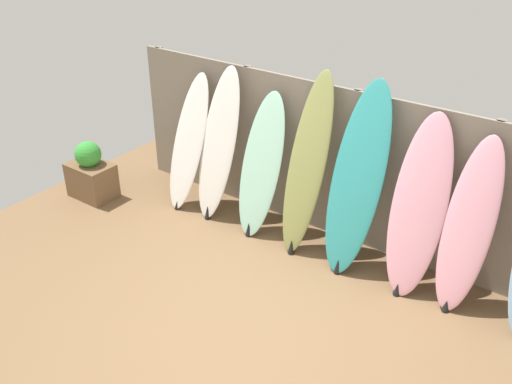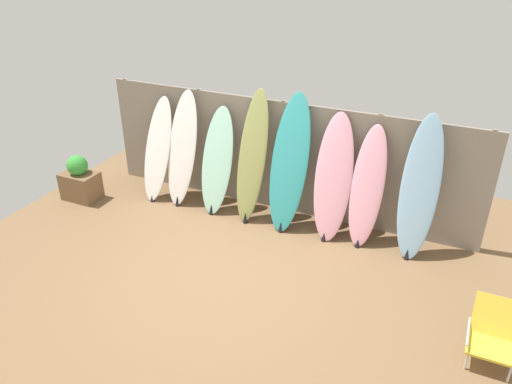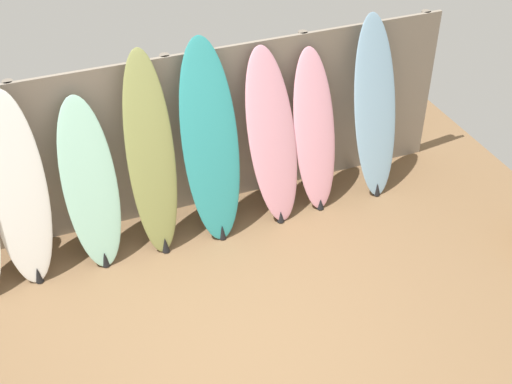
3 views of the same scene
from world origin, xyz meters
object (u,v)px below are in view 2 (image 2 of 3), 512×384
Objects in this scene: surfboard_teal_4 at (289,165)px; surfboard_pink_6 at (367,188)px; surfboard_white_1 at (182,150)px; surfboard_seafoam_2 at (217,162)px; surfboard_olive_3 at (252,158)px; surfboard_skyblue_7 at (419,190)px; beach_chair at (493,333)px; planter_box at (80,181)px; surfboard_white_0 at (158,150)px; surfboard_pink_5 at (333,179)px.

surfboard_pink_6 is at bearing 2.51° from surfboard_teal_4.
surfboard_seafoam_2 is (0.64, -0.01, -0.09)m from surfboard_white_1.
surfboard_white_1 reaches higher than surfboard_seafoam_2.
surfboard_olive_3 is 2.45m from surfboard_skyblue_7.
beach_chair is at bearing -29.05° from surfboard_teal_4.
surfboard_skyblue_7 is 2.53× the size of planter_box.
surfboard_white_1 is at bearing 23.45° from planter_box.
surfboard_white_0 is at bearing -179.76° from surfboard_teal_4.
surfboard_pink_5 is at bearing 0.97° from surfboard_seafoam_2.
surfboard_teal_4 is 1.85m from surfboard_skyblue_7.
surfboard_teal_4 reaches higher than beach_chair.
surfboard_white_0 is 1.01× the size of surfboard_seafoam_2.
surfboard_olive_3 is at bearing -0.51° from surfboard_white_1.
surfboard_skyblue_7 is (1.85, 0.03, -0.03)m from surfboard_teal_4.
beach_chair is 0.81× the size of planter_box.
beach_chair is (3.54, -1.63, -0.67)m from surfboard_olive_3.
beach_chair is (2.27, -1.66, -0.58)m from surfboard_pink_5.
surfboard_seafoam_2 is at bearing -179.03° from surfboard_pink_5.
surfboard_pink_5 is (2.98, 0.04, 0.08)m from surfboard_white_0.
surfboard_white_0 is at bearing 30.71° from planter_box.
surfboard_pink_6 is (1.75, 0.05, -0.15)m from surfboard_olive_3.
surfboard_skyblue_7 reaches higher than surfboard_pink_5.
surfboard_seafoam_2 is 1.87m from surfboard_pink_5.
surfboard_seafoam_2 is 0.82× the size of surfboard_olive_3.
surfboard_pink_5 reaches higher than surfboard_white_0.
surfboard_teal_4 is 3.19× the size of beach_chair.
surfboard_pink_5 is (0.67, 0.03, -0.10)m from surfboard_teal_4.
surfboard_skyblue_7 is 2.09m from beach_chair.
surfboard_white_0 is 2.32m from surfboard_teal_4.
surfboard_white_1 reaches higher than surfboard_pink_5.
surfboard_white_0 is 1.11m from surfboard_seafoam_2.
surfboard_skyblue_7 is at bearing 0.32° from surfboard_white_1.
surfboard_teal_4 is 3.43m from beach_chair.
surfboard_pink_6 is 2.51m from beach_chair.
surfboard_skyblue_7 is at bearing 7.70° from planter_box.
surfboard_pink_6 is (3.47, 0.06, 0.03)m from surfboard_white_0.
surfboard_olive_3 is 1.11× the size of surfboard_pink_5.
surfboard_pink_6 is at bearing 1.32° from surfboard_seafoam_2.
surfboard_olive_3 is at bearing -178.33° from surfboard_pink_6.
surfboard_skyblue_7 is at bearing 0.95° from surfboard_teal_4.
surfboard_seafoam_2 is at bearing -179.83° from surfboard_teal_4.
surfboard_seafoam_2 is 0.91× the size of surfboard_pink_5.
surfboard_white_0 reaches higher than planter_box.
surfboard_teal_4 reaches higher than surfboard_seafoam_2.
planter_box is (-1.60, -0.70, -0.58)m from surfboard_white_1.
beach_chair is (1.09, -1.66, -0.65)m from surfboard_skyblue_7.
beach_chair is at bearing -36.14° from surfboard_pink_5.
surfboard_pink_6 is at bearing 145.53° from beach_chair.
surfboard_white_1 is at bearing 179.68° from surfboard_teal_4.
surfboard_pink_5 is at bearing -177.34° from surfboard_pink_6.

